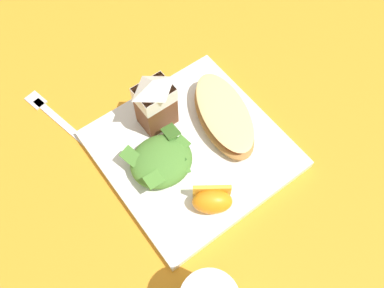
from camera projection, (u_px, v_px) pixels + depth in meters
name	position (u px, v px, depth m)	size (l,w,h in m)	color
ground	(192.00, 152.00, 0.68)	(3.00, 3.00, 0.00)	orange
white_plate	(192.00, 149.00, 0.68)	(0.28, 0.28, 0.02)	white
cheesy_pizza_bread	(224.00, 116.00, 0.68)	(0.12, 0.19, 0.04)	#B77F42
green_salad_pile	(160.00, 159.00, 0.64)	(0.10, 0.09, 0.05)	#4C8433
milk_carton	(155.00, 101.00, 0.64)	(0.06, 0.05, 0.11)	brown
orange_wedge_front	(212.00, 200.00, 0.60)	(0.07, 0.06, 0.04)	orange
metal_fork	(57.00, 118.00, 0.71)	(0.06, 0.19, 0.01)	silver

